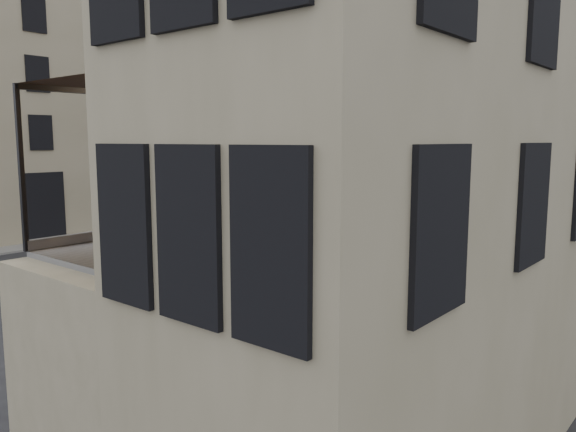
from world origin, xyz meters
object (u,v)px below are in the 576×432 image
Objects in this scene: cafe_chair_b at (309,218)px; traffic_light_far at (300,188)px; pedestrian_b at (389,205)px; cafe_table_far at (343,192)px; traffic_light_near at (321,226)px; pedestrian_c at (468,205)px; street_lamp_a at (195,196)px; cafe_chair_d at (376,204)px; pedestrian_a at (360,201)px; cafe_chair_c at (318,214)px; cafe_table_near at (122,217)px; pedestrian_d at (530,218)px; cafe_chair_a at (211,236)px; car_c at (270,225)px; cafe_table_mid at (246,203)px; car_b at (360,230)px; cyclist at (278,240)px; car_a at (329,221)px; pedestrian_e at (266,207)px; bicycle at (317,252)px; street_lamp_b at (429,190)px; bus_near at (298,273)px; bus_far at (335,187)px.

traffic_light_far is at bearing 128.70° from cafe_chair_b.
pedestrian_b is 2.36× the size of cafe_table_far.
pedestrian_c is (-2.99, 25.58, -1.48)m from traffic_light_near.
traffic_light_near is at bearing -20.56° from street_lamp_a.
cafe_chair_d is at bearing -31.20° from street_lamp_a.
pedestrian_c is (11.01, 9.58, -1.48)m from traffic_light_far.
pedestrian_a is 39.82m from cafe_chair_c.
traffic_light_near is 5.15× the size of cafe_table_near.
pedestrian_d is 1.62× the size of cafe_chair_a.
car_c is 6.05× the size of cafe_table_mid.
car_b is 2.29× the size of pedestrian_a.
traffic_light_near is 5.55m from cyclist.
pedestrian_a is at bearing 120.79° from cafe_chair_b.
car_b is (-3.83, 9.50, -1.73)m from traffic_light_near.
car_a is 14.72m from pedestrian_c.
traffic_light_near is at bearing -111.75° from pedestrian_b.
car_c is 2.66× the size of pedestrian_a.
traffic_light_near is 21.15m from pedestrian_e.
cafe_chair_b is at bearing -82.82° from cafe_chair_d.
car_a is 4.66× the size of cafe_table_mid.
cafe_chair_d reaches higher than traffic_light_near.
traffic_light_far is at bearing 63.21° from bicycle.
pedestrian_a reaches higher than car_c.
street_lamp_b is 3.94m from pedestrian_b.
car_a is 1.98× the size of bicycle.
cafe_table_near is at bearing -75.14° from bus_near.
car_c is 6.12× the size of cafe_chair_c.
traffic_light_far is 7.24m from pedestrian_a.
cafe_table_near is (18.94, -38.32, 4.17)m from pedestrian_a.
cafe_chair_a is (21.24, -34.25, 2.45)m from bus_far.
cafe_table_far is 0.80× the size of cafe_chair_a.
bicycle is 20.34m from pedestrian_b.
bus_near is 0.91× the size of bus_far.
pedestrian_b is at bearing 111.63° from traffic_light_near.
pedestrian_d is at bearing 19.54° from traffic_light_far.
cafe_chair_a is (1.97, 0.44, -0.20)m from cafe_table_near.
bus_near reaches higher than traffic_light_far.
street_lamp_b is at bearing 113.15° from cafe_chair_d.
cafe_table_far is at bearing -73.84° from pedestrian_a.
traffic_light_far is 4.58× the size of cafe_chair_d.
cafe_chair_c is at bearing -35.49° from street_lamp_a.
pedestrian_c is 36.12m from cafe_chair_d.
traffic_light_near reaches higher than pedestrian_a.
street_lamp_b is at bearing 82.04° from car_b.
bicycle is at bearing 64.09° from pedestrian_e.
cafe_chair_c is at bearing -68.54° from street_lamp_b.
cafe_chair_c reaches higher than pedestrian_c.
cafe_table_far reaches higher than pedestrian_d.
car_b reaches higher than car_a.
pedestrian_e is 2.26× the size of cafe_table_near.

